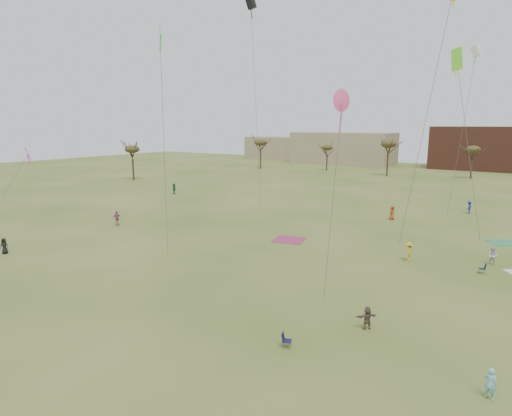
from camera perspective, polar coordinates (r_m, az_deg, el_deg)
The scene contains 19 objects.
ground at distance 30.17m, azimuth -13.19°, elevation -13.99°, with size 260.00×260.00×0.00m, color #44581B.
spectator_fore_c at distance 28.62m, azimuth 14.44°, elevation -13.84°, with size 1.38×0.44×1.49m, color brown.
flyer_mid_a at distance 49.50m, azimuth -30.26°, elevation -4.34°, with size 0.78×0.51×1.59m, color black.
flyer_mid_b at distance 42.91m, azimuth 19.50°, elevation -5.46°, with size 1.19×0.68×1.84m, color gold.
flyer_mid_c at distance 24.22m, azimuth 28.51°, elevation -19.66°, with size 0.56×0.37×1.55m, color #7FBCD4.
spectator_mid_d at distance 57.32m, azimuth -17.88°, elevation -1.30°, with size 1.10×0.46×1.88m, color #AF497C.
spectator_mid_e at distance 44.96m, azimuth 28.76°, elevation -5.56°, with size 0.82×0.64×1.69m, color silver.
flyer_far_a at distance 81.05m, azimuth -10.74°, elevation 2.53°, with size 1.78×0.57×1.92m, color #206229.
flyer_far_b at distance 60.72m, azimuth 17.49°, elevation -0.61°, with size 0.92×0.60×1.87m, color #98421A.
flyer_far_c at distance 69.12m, azimuth 26.27°, elevation 0.09°, with size 1.17×0.67×1.81m, color navy.
blanket_plum at distance 48.12m, azimuth 4.38°, elevation -4.22°, with size 3.28×3.28×0.03m, color #9C3057.
blanket_olive at distance 53.89m, azimuth 29.69°, elevation -4.01°, with size 2.68×2.68×0.03m, color #338E58.
camp_chair_center at distance 26.00m, azimuth 4.04°, elevation -17.36°, with size 0.68×0.65×0.87m.
camp_chair_right at distance 42.18m, azimuth 27.65°, elevation -7.32°, with size 0.65×0.62×0.87m.
kites_aloft at distance 49.53m, azimuth 10.74°, elevation 20.49°, with size 73.59×46.06×27.86m.
tree_line at distance 100.37m, azimuth 20.58°, elevation 7.14°, with size 117.44×49.32×8.91m.
building_tan at distance 144.60m, azimuth 11.38°, elevation 7.75°, with size 32.00×14.00×10.00m, color #937F60.
building_brick at distance 139.38m, azimuth 27.69°, elevation 7.02°, with size 26.00×16.00×12.00m, color brown.
building_tan_west at distance 164.51m, azimuth 2.55°, elevation 7.97°, with size 20.00×12.00×8.00m, color #937F60.
Camera 1 is at (20.36, -18.37, 12.59)m, focal length 30.34 mm.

